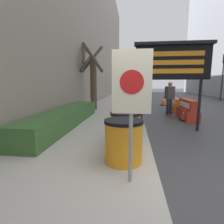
% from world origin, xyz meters
% --- Properties ---
extents(ground_plane, '(120.00, 120.00, 0.00)m').
position_xyz_m(ground_plane, '(0.00, 0.00, 0.00)').
color(ground_plane, '#38383A').
extents(sidewalk_left, '(3.49, 56.00, 0.15)m').
position_xyz_m(sidewalk_left, '(-1.74, 0.00, 0.08)').
color(sidewalk_left, '#A39E93').
rests_on(sidewalk_left, ground_plane).
extents(hedge_strip, '(0.90, 5.69, 0.60)m').
position_xyz_m(hedge_strip, '(-2.89, 3.24, 0.45)').
color(hedge_strip, '#335628').
rests_on(hedge_strip, sidewalk_left).
extents(bare_tree, '(1.71, 1.75, 3.81)m').
position_xyz_m(bare_tree, '(-2.91, 7.31, 2.18)').
color(bare_tree, '#4C3D2D').
rests_on(bare_tree, sidewalk_left).
extents(barrel_drum_foreground, '(0.75, 0.75, 0.84)m').
position_xyz_m(barrel_drum_foreground, '(-0.62, 0.41, 0.57)').
color(barrel_drum_foreground, orange).
rests_on(barrel_drum_foreground, sidewalk_left).
extents(barrel_drum_middle, '(0.75, 0.75, 0.84)m').
position_xyz_m(barrel_drum_middle, '(-0.62, 1.30, 0.57)').
color(barrel_drum_middle, orange).
rests_on(barrel_drum_middle, sidewalk_left).
extents(warning_sign, '(0.57, 0.08, 1.98)m').
position_xyz_m(warning_sign, '(-0.48, -0.30, 1.52)').
color(warning_sign, gray).
rests_on(warning_sign, sidewalk_left).
extents(message_board, '(2.62, 0.36, 3.05)m').
position_xyz_m(message_board, '(0.86, 3.59, 2.38)').
color(message_board, black).
rests_on(message_board, ground_plane).
extents(jersey_barrier_red_striped, '(0.57, 1.91, 0.93)m').
position_xyz_m(jersey_barrier_red_striped, '(2.13, 5.73, 0.41)').
color(jersey_barrier_red_striped, red).
rests_on(jersey_barrier_red_striped, ground_plane).
extents(jersey_barrier_orange_near, '(0.55, 1.83, 0.79)m').
position_xyz_m(jersey_barrier_orange_near, '(2.13, 8.14, 0.35)').
color(jersey_barrier_orange_near, orange).
rests_on(jersey_barrier_orange_near, ground_plane).
extents(traffic_cone_near, '(0.34, 0.34, 0.61)m').
position_xyz_m(traffic_cone_near, '(1.90, 5.37, 0.30)').
color(traffic_cone_near, black).
rests_on(traffic_cone_near, ground_plane).
extents(traffic_cone_mid, '(0.44, 0.44, 0.78)m').
position_xyz_m(traffic_cone_mid, '(1.91, 11.07, 0.38)').
color(traffic_cone_mid, black).
rests_on(traffic_cone_mid, ground_plane).
extents(traffic_light_near_curb, '(0.28, 0.44, 3.56)m').
position_xyz_m(traffic_light_near_curb, '(0.55, 12.94, 2.59)').
color(traffic_light_near_curb, '#2D2D30').
rests_on(traffic_light_near_curb, ground_plane).
extents(traffic_light_far_side, '(0.28, 0.44, 4.43)m').
position_xyz_m(traffic_light_far_side, '(8.12, 15.42, 3.19)').
color(traffic_light_far_side, '#2D2D30').
rests_on(traffic_light_far_side, ground_plane).
extents(pedestrian_worker, '(0.54, 0.47, 1.76)m').
position_xyz_m(pedestrian_worker, '(1.51, 6.89, 1.04)').
color(pedestrian_worker, '#23283D').
rests_on(pedestrian_worker, ground_plane).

